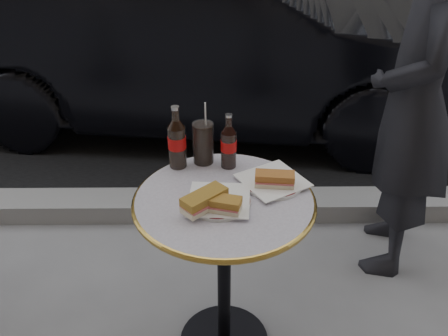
{
  "coord_description": "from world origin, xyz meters",
  "views": [
    {
      "loc": [
        -0.01,
        -1.38,
        1.69
      ],
      "look_at": [
        0.0,
        0.05,
        0.82
      ],
      "focal_mm": 40.0,
      "sensor_mm": 36.0,
      "label": 1
    }
  ],
  "objects_px": {
    "cola_glass": "(203,143)",
    "pedestrian": "(415,104)",
    "plate_right": "(273,182)",
    "cola_bottle_left": "(177,137)",
    "parked_car": "(206,40)",
    "bistro_table": "(224,278)",
    "cola_bottle_right": "(229,141)",
    "plate_left": "(219,202)"
  },
  "relations": [
    {
      "from": "pedestrian",
      "to": "plate_left",
      "type": "bearing_deg",
      "value": -39.6
    },
    {
      "from": "pedestrian",
      "to": "parked_car",
      "type": "bearing_deg",
      "value": -133.7
    },
    {
      "from": "cola_bottle_left",
      "to": "pedestrian",
      "type": "xyz_separation_m",
      "value": [
        0.98,
        0.35,
        -0.03
      ]
    },
    {
      "from": "cola_bottle_right",
      "to": "pedestrian",
      "type": "height_order",
      "value": "pedestrian"
    },
    {
      "from": "bistro_table",
      "to": "parked_car",
      "type": "relative_size",
      "value": 0.19
    },
    {
      "from": "plate_right",
      "to": "cola_bottle_left",
      "type": "height_order",
      "value": "cola_bottle_left"
    },
    {
      "from": "plate_right",
      "to": "cola_bottle_right",
      "type": "relative_size",
      "value": 1.01
    },
    {
      "from": "cola_bottle_right",
      "to": "cola_glass",
      "type": "xyz_separation_m",
      "value": [
        -0.09,
        0.03,
        -0.03
      ]
    },
    {
      "from": "cola_bottle_right",
      "to": "cola_bottle_left",
      "type": "bearing_deg",
      "value": 179.1
    },
    {
      "from": "plate_right",
      "to": "parked_car",
      "type": "relative_size",
      "value": 0.06
    },
    {
      "from": "plate_left",
      "to": "pedestrian",
      "type": "height_order",
      "value": "pedestrian"
    },
    {
      "from": "plate_left",
      "to": "pedestrian",
      "type": "bearing_deg",
      "value": 35.22
    },
    {
      "from": "plate_left",
      "to": "plate_right",
      "type": "distance_m",
      "value": 0.22
    },
    {
      "from": "cola_bottle_left",
      "to": "cola_bottle_right",
      "type": "height_order",
      "value": "cola_bottle_left"
    },
    {
      "from": "cola_bottle_right",
      "to": "cola_glass",
      "type": "bearing_deg",
      "value": 160.84
    },
    {
      "from": "parked_car",
      "to": "cola_bottle_right",
      "type": "bearing_deg",
      "value": -169.6
    },
    {
      "from": "pedestrian",
      "to": "cola_glass",
      "type": "bearing_deg",
      "value": -55.17
    },
    {
      "from": "plate_left",
      "to": "cola_bottle_right",
      "type": "height_order",
      "value": "cola_bottle_right"
    },
    {
      "from": "cola_glass",
      "to": "plate_left",
      "type": "bearing_deg",
      "value": -77.8
    },
    {
      "from": "plate_right",
      "to": "parked_car",
      "type": "height_order",
      "value": "parked_car"
    },
    {
      "from": "bistro_table",
      "to": "plate_right",
      "type": "bearing_deg",
      "value": 26.99
    },
    {
      "from": "plate_left",
      "to": "plate_right",
      "type": "height_order",
      "value": "same"
    },
    {
      "from": "plate_left",
      "to": "pedestrian",
      "type": "relative_size",
      "value": 0.13
    },
    {
      "from": "plate_left",
      "to": "cola_bottle_right",
      "type": "bearing_deg",
      "value": 81.51
    },
    {
      "from": "plate_left",
      "to": "plate_right",
      "type": "bearing_deg",
      "value": 31.8
    },
    {
      "from": "plate_left",
      "to": "cola_bottle_left",
      "type": "bearing_deg",
      "value": 122.34
    },
    {
      "from": "cola_glass",
      "to": "pedestrian",
      "type": "distance_m",
      "value": 0.95
    },
    {
      "from": "parked_car",
      "to": "bistro_table",
      "type": "bearing_deg",
      "value": -170.48
    },
    {
      "from": "bistro_table",
      "to": "cola_glass",
      "type": "relative_size",
      "value": 4.54
    },
    {
      "from": "parked_car",
      "to": "plate_right",
      "type": "bearing_deg",
      "value": -165.51
    },
    {
      "from": "plate_right",
      "to": "cola_glass",
      "type": "height_order",
      "value": "cola_glass"
    },
    {
      "from": "parked_car",
      "to": "pedestrian",
      "type": "relative_size",
      "value": 2.33
    },
    {
      "from": "bistro_table",
      "to": "cola_bottle_left",
      "type": "distance_m",
      "value": 0.56
    },
    {
      "from": "plate_left",
      "to": "cola_bottle_right",
      "type": "relative_size",
      "value": 1.0
    },
    {
      "from": "plate_right",
      "to": "cola_bottle_left",
      "type": "xyz_separation_m",
      "value": [
        -0.34,
        0.12,
        0.11
      ]
    },
    {
      "from": "bistro_table",
      "to": "pedestrian",
      "type": "relative_size",
      "value": 0.44
    },
    {
      "from": "bistro_table",
      "to": "cola_bottle_left",
      "type": "bearing_deg",
      "value": 128.79
    },
    {
      "from": "plate_right",
      "to": "parked_car",
      "type": "distance_m",
      "value": 2.02
    },
    {
      "from": "cola_glass",
      "to": "cola_bottle_right",
      "type": "bearing_deg",
      "value": -19.16
    },
    {
      "from": "cola_bottle_right",
      "to": "pedestrian",
      "type": "relative_size",
      "value": 0.13
    },
    {
      "from": "plate_left",
      "to": "cola_bottle_right",
      "type": "xyz_separation_m",
      "value": [
        0.04,
        0.24,
        0.1
      ]
    },
    {
      "from": "cola_bottle_left",
      "to": "cola_glass",
      "type": "relative_size",
      "value": 1.5
    }
  ]
}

